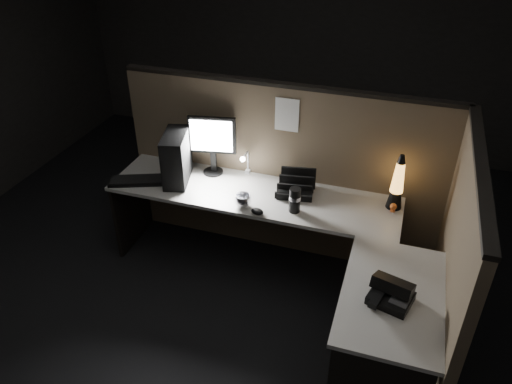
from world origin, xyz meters
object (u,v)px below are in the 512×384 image
(keyboard, at_px, (141,181))
(lava_lamp, at_px, (397,186))
(desk_phone, at_px, (391,293))
(pc_tower, at_px, (176,158))
(monitor, at_px, (212,140))

(keyboard, relative_size, lava_lamp, 1.15)
(lava_lamp, height_order, desk_phone, lava_lamp)
(lava_lamp, bearing_deg, pc_tower, -175.24)
(keyboard, distance_m, lava_lamp, 2.01)
(monitor, height_order, desk_phone, monitor)
(pc_tower, distance_m, lava_lamp, 1.72)
(lava_lamp, relative_size, desk_phone, 1.55)
(pc_tower, distance_m, monitor, 0.32)
(monitor, xyz_separation_m, desk_phone, (1.55, -1.06, -0.25))
(pc_tower, distance_m, desk_phone, 1.98)
(pc_tower, relative_size, lava_lamp, 0.93)
(keyboard, xyz_separation_m, lava_lamp, (1.99, 0.27, 0.17))
(keyboard, height_order, desk_phone, desk_phone)
(desk_phone, bearing_deg, keyboard, 176.14)
(desk_phone, bearing_deg, monitor, 161.20)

